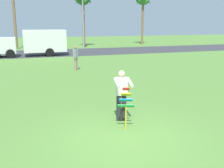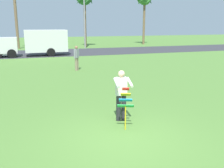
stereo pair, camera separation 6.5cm
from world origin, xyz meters
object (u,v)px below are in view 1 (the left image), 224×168
Objects in this scene: palm_tree_centre_far at (83,0)px; parked_truck_white_box at (36,42)px; palm_tree_far_left at (143,1)px; streetlight_pole at (83,18)px; kite_held at (126,102)px; person_kite_flyer at (122,94)px; person_walker_near at (76,57)px.

parked_truck_white_box is at bearing -126.79° from palm_tree_centre_far.
parked_truck_white_box is 20.72m from palm_tree_far_left.
kite_held is at bearing -99.45° from streetlight_pole.
person_kite_flyer reaches higher than kite_held.
kite_held is at bearing -92.16° from person_walker_near.
kite_held is at bearing -84.81° from parked_truck_white_box.
kite_held is 0.16× the size of palm_tree_centre_far.
streetlight_pole is at bearing -104.55° from palm_tree_centre_far.
palm_tree_centre_far is at bearing 53.21° from parked_truck_white_box.
palm_tree_far_left is (16.85, 10.80, 5.37)m from parked_truck_white_box.
parked_truck_white_box reaches higher than person_walker_near.
person_kite_flyer and person_walker_near have the same top height.
streetlight_pole is 17.62m from person_walker_near.
person_kite_flyer is at bearing 81.94° from kite_held.
streetlight_pole is (6.42, 7.23, 2.59)m from parked_truck_white_box.
parked_truck_white_box reaches higher than kite_held.
palm_tree_far_left reaches higher than parked_truck_white_box.
person_walker_near is at bearing -76.86° from parked_truck_white_box.
parked_truck_white_box is 10.01m from streetlight_pole.
person_kite_flyer is 29.90m from palm_tree_centre_far.
streetlight_pole reaches higher than person_kite_flyer.
palm_tree_far_left reaches higher than person_kite_flyer.
palm_tree_centre_far is at bearing 76.00° from person_walker_near.
kite_held is 10.67m from person_walker_near.
person_walker_near is (0.31, 10.03, -0.02)m from person_kite_flyer.
person_walker_near is at bearing 88.21° from person_kite_flyer.
streetlight_pole reaches higher than kite_held.
person_kite_flyer is 0.64m from kite_held.
person_walker_near reaches higher than kite_held.
palm_tree_centre_far is at bearing -171.38° from palm_tree_far_left.
streetlight_pole is (-0.54, -2.07, -2.49)m from palm_tree_centre_far.
palm_tree_centre_far is at bearing 80.15° from person_kite_flyer.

